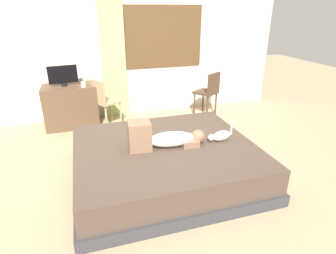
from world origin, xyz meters
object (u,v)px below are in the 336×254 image
(desk, at_px, (71,106))
(tv_monitor, at_px, (63,75))
(chair_by_desk, at_px, (104,99))
(chair_spare, at_px, (209,90))
(cat, at_px, (220,136))
(person_lying, at_px, (163,138))
(cup, at_px, (83,84))
(bed, at_px, (165,161))

(desk, distance_m, tv_monitor, 0.56)
(chair_by_desk, bearing_deg, chair_spare, -0.50)
(cat, height_order, chair_spare, chair_spare)
(desk, height_order, chair_by_desk, chair_by_desk)
(person_lying, distance_m, tv_monitor, 2.44)
(desk, bearing_deg, cat, -50.48)
(tv_monitor, bearing_deg, cup, -28.43)
(person_lying, xyz_separation_m, cat, (0.72, -0.06, -0.05))
(cup, distance_m, chair_by_desk, 0.42)
(desk, bearing_deg, chair_by_desk, -22.44)
(desk, distance_m, cup, 0.51)
(desk, distance_m, chair_by_desk, 0.62)
(person_lying, xyz_separation_m, desk, (-1.08, 2.12, -0.18))
(tv_monitor, xyz_separation_m, cup, (0.31, -0.17, -0.14))
(cup, bearing_deg, person_lying, -66.85)
(bed, xyz_separation_m, tv_monitor, (-1.18, 2.11, 0.70))
(tv_monitor, bearing_deg, cat, -49.46)
(tv_monitor, bearing_deg, chair_spare, -5.43)
(tv_monitor, relative_size, chair_spare, 0.56)
(cat, relative_size, desk, 0.39)
(person_lying, distance_m, cat, 0.73)
(tv_monitor, bearing_deg, chair_by_desk, -20.27)
(chair_by_desk, bearing_deg, cup, 168.87)
(bed, relative_size, desk, 2.45)
(desk, bearing_deg, cup, -34.47)
(cat, relative_size, chair_by_desk, 0.41)
(desk, relative_size, tv_monitor, 1.88)
(chair_by_desk, bearing_deg, cat, -57.55)
(bed, bearing_deg, chair_by_desk, 106.24)
(cat, height_order, chair_by_desk, chair_by_desk)
(person_lying, bearing_deg, tv_monitor, 118.42)
(chair_by_desk, height_order, chair_spare, same)
(tv_monitor, bearing_deg, person_lying, -61.58)
(chair_by_desk, bearing_deg, desk, 157.56)
(bed, relative_size, chair_spare, 2.56)
(cat, bearing_deg, chair_by_desk, 122.45)
(bed, distance_m, cup, 2.20)
(bed, height_order, tv_monitor, tv_monitor)
(chair_spare, bearing_deg, cat, -111.05)
(bed, relative_size, cup, 24.36)
(bed, height_order, cup, cup)
(chair_spare, bearing_deg, desk, 174.43)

